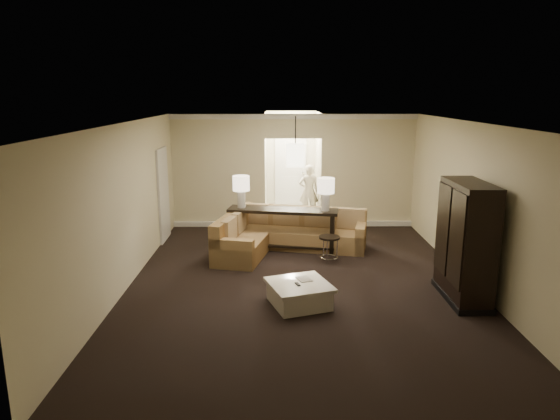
{
  "coord_description": "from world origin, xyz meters",
  "views": [
    {
      "loc": [
        -0.45,
        -8.26,
        3.27
      ],
      "look_at": [
        -0.35,
        1.2,
        1.06
      ],
      "focal_mm": 32.0,
      "sensor_mm": 36.0,
      "label": 1
    }
  ],
  "objects_px": {
    "coffee_table": "(299,294)",
    "armoire": "(465,244)",
    "drink_table": "(329,244)",
    "person": "(309,189)",
    "console_table": "(283,226)",
    "sectional_sofa": "(281,235)"
  },
  "relations": [
    {
      "from": "drink_table",
      "to": "armoire",
      "type": "bearing_deg",
      "value": -43.46
    },
    {
      "from": "armoire",
      "to": "drink_table",
      "type": "distance_m",
      "value": 2.76
    },
    {
      "from": "console_table",
      "to": "drink_table",
      "type": "relative_size",
      "value": 4.55
    },
    {
      "from": "console_table",
      "to": "coffee_table",
      "type": "bearing_deg",
      "value": -76.17
    },
    {
      "from": "armoire",
      "to": "person",
      "type": "xyz_separation_m",
      "value": [
        -2.14,
        5.44,
        -0.12
      ]
    },
    {
      "from": "person",
      "to": "console_table",
      "type": "bearing_deg",
      "value": 76.49
    },
    {
      "from": "armoire",
      "to": "drink_table",
      "type": "xyz_separation_m",
      "value": [
        -1.96,
        1.86,
        -0.55
      ]
    },
    {
      "from": "coffee_table",
      "to": "person",
      "type": "xyz_separation_m",
      "value": [
        0.52,
        5.66,
        0.62
      ]
    },
    {
      "from": "sectional_sofa",
      "to": "person",
      "type": "bearing_deg",
      "value": 87.52
    },
    {
      "from": "armoire",
      "to": "drink_table",
      "type": "relative_size",
      "value": 3.7
    },
    {
      "from": "coffee_table",
      "to": "console_table",
      "type": "height_order",
      "value": "console_table"
    },
    {
      "from": "coffee_table",
      "to": "person",
      "type": "bearing_deg",
      "value": 84.77
    },
    {
      "from": "coffee_table",
      "to": "drink_table",
      "type": "bearing_deg",
      "value": 71.55
    },
    {
      "from": "coffee_table",
      "to": "console_table",
      "type": "bearing_deg",
      "value": 94.27
    },
    {
      "from": "armoire",
      "to": "person",
      "type": "relative_size",
      "value": 1.2
    },
    {
      "from": "sectional_sofa",
      "to": "armoire",
      "type": "distance_m",
      "value": 3.98
    },
    {
      "from": "coffee_table",
      "to": "person",
      "type": "height_order",
      "value": "person"
    },
    {
      "from": "sectional_sofa",
      "to": "coffee_table",
      "type": "relative_size",
      "value": 2.84
    },
    {
      "from": "coffee_table",
      "to": "drink_table",
      "type": "xyz_separation_m",
      "value": [
        0.69,
        2.08,
        0.19
      ]
    },
    {
      "from": "console_table",
      "to": "armoire",
      "type": "relative_size",
      "value": 1.23
    },
    {
      "from": "coffee_table",
      "to": "armoire",
      "type": "relative_size",
      "value": 0.6
    },
    {
      "from": "armoire",
      "to": "person",
      "type": "height_order",
      "value": "armoire"
    }
  ]
}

